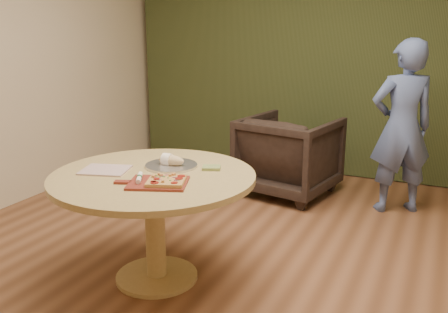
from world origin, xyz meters
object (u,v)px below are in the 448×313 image
object	(u,v)px
pedestal_table	(154,194)
serving_tray	(171,165)
pizza_paddle	(156,183)
armchair	(289,151)
flatbread_pizza	(166,181)
person_standing	(402,127)
cutlery_roll	(139,178)
bread_roll	(170,160)

from	to	relation	value
pedestal_table	serving_tray	distance (m)	0.25
serving_tray	pizza_paddle	bearing A→B (deg)	-72.90
serving_tray	armchair	world-z (taller)	armchair
flatbread_pizza	person_standing	distance (m)	2.47
pizza_paddle	cutlery_roll	xyz separation A→B (m)	(-0.11, -0.01, 0.02)
serving_tray	person_standing	world-z (taller)	person_standing
armchair	person_standing	distance (m)	1.11
pedestal_table	flatbread_pizza	size ratio (longest dim) A/B	4.72
pedestal_table	pizza_paddle	size ratio (longest dim) A/B	2.81
cutlery_roll	armchair	distance (m)	2.30
pizza_paddle	armchair	bearing A→B (deg)	65.94
pedestal_table	person_standing	size ratio (longest dim) A/B	0.85
pizza_paddle	serving_tray	distance (m)	0.39
flatbread_pizza	cutlery_roll	distance (m)	0.18
pedestal_table	armchair	bearing A→B (deg)	82.56
pedestal_table	person_standing	xyz separation A→B (m)	(1.32, 2.04, 0.18)
pedestal_table	serving_tray	size ratio (longest dim) A/B	3.75
serving_tray	flatbread_pizza	bearing A→B (deg)	-63.54
flatbread_pizza	pedestal_table	bearing A→B (deg)	141.44
pedestal_table	armchair	distance (m)	2.10
serving_tray	person_standing	bearing A→B (deg)	54.70
cutlery_roll	armchair	size ratio (longest dim) A/B	0.21
pedestal_table	bread_roll	bearing A→B (deg)	86.76
bread_roll	person_standing	distance (m)	2.26
pizza_paddle	bread_roll	distance (m)	0.39
pizza_paddle	cutlery_roll	bearing A→B (deg)	166.15
flatbread_pizza	person_standing	world-z (taller)	person_standing
flatbread_pizza	armchair	bearing A→B (deg)	88.11
pedestal_table	person_standing	world-z (taller)	person_standing
bread_roll	flatbread_pizza	bearing A→B (deg)	-62.41
flatbread_pizza	bread_roll	world-z (taller)	bread_roll
pizza_paddle	pedestal_table	bearing A→B (deg)	107.67
pizza_paddle	person_standing	distance (m)	2.51
pizza_paddle	flatbread_pizza	size ratio (longest dim) A/B	1.68
pizza_paddle	cutlery_roll	size ratio (longest dim) A/B	2.58
bread_roll	armchair	distance (m)	1.93
cutlery_roll	flatbread_pizza	bearing A→B (deg)	-21.02
bread_roll	armchair	bearing A→B (deg)	82.12
pedestal_table	flatbread_pizza	world-z (taller)	flatbread_pizza
pedestal_table	flatbread_pizza	distance (m)	0.30
pedestal_table	serving_tray	world-z (taller)	serving_tray
cutlery_roll	bread_roll	world-z (taller)	bread_roll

